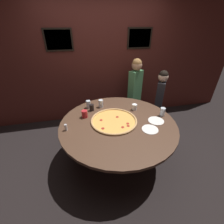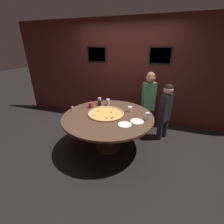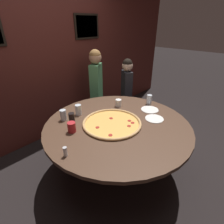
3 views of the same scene
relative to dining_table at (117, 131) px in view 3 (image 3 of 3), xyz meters
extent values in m
plane|color=black|center=(0.00, 0.00, -0.62)|extent=(24.00, 24.00, 0.00)
cube|color=#4C1E19|center=(0.00, 1.47, 0.68)|extent=(6.40, 0.06, 2.60)
cube|color=black|center=(0.80, 1.43, 1.13)|extent=(0.52, 0.02, 0.40)
cube|color=slate|center=(0.80, 1.42, 1.13)|extent=(0.46, 0.01, 0.34)
cylinder|color=#4C3323|center=(0.00, 0.00, 0.10)|extent=(1.74, 1.74, 0.04)
cylinder|color=#4C3323|center=(0.00, 0.00, -0.27)|extent=(0.16, 0.16, 0.70)
cylinder|color=#4C3323|center=(0.00, 0.00, -0.60)|extent=(0.52, 0.52, 0.04)
cylinder|color=#E5A84C|center=(-0.06, 0.04, 0.12)|extent=(0.66, 0.66, 0.01)
torus|color=tan|center=(-0.06, 0.04, 0.13)|extent=(0.70, 0.70, 0.03)
cylinder|color=#A8281E|center=(0.02, 0.12, 0.13)|extent=(0.04, 0.04, 0.00)
cylinder|color=#A8281E|center=(-0.25, -0.12, 0.13)|extent=(0.04, 0.04, 0.00)
cylinder|color=#A8281E|center=(0.03, -0.15, 0.13)|extent=(0.04, 0.04, 0.00)
cylinder|color=#A8281E|center=(-0.24, 0.09, 0.13)|extent=(0.04, 0.04, 0.00)
cylinder|color=#A8281E|center=(0.13, -0.08, 0.13)|extent=(0.04, 0.04, 0.00)
cylinder|color=#A8281E|center=(0.11, -0.14, 0.13)|extent=(0.04, 0.04, 0.00)
cylinder|color=#B22328|center=(-0.48, 0.25, 0.17)|extent=(0.09, 0.09, 0.12)
cylinder|color=black|center=(-0.35, 0.43, 0.17)|extent=(0.07, 0.07, 0.11)
cylinder|color=silver|center=(-0.18, 0.52, 0.18)|extent=(0.08, 0.08, 0.14)
cylinder|color=white|center=(0.37, 0.30, 0.17)|extent=(0.08, 0.08, 0.10)
cylinder|color=silver|center=(0.73, 0.02, 0.19)|extent=(0.08, 0.08, 0.14)
cylinder|color=silver|center=(-0.39, 0.54, 0.18)|extent=(0.07, 0.07, 0.14)
cylinder|color=white|center=(0.39, -0.27, 0.12)|extent=(0.23, 0.23, 0.01)
cylinder|color=white|center=(0.57, -0.09, 0.12)|extent=(0.24, 0.24, 0.01)
cylinder|color=silver|center=(-0.75, -0.04, 0.16)|extent=(0.04, 0.04, 0.08)
cylinder|color=#B7B7BC|center=(-0.75, -0.04, 0.21)|extent=(0.04, 0.04, 0.01)
cylinder|color=#232328|center=(1.11, 0.79, -0.41)|extent=(0.16, 0.16, 0.44)
cylinder|color=#232328|center=(1.00, 0.63, -0.41)|extent=(0.16, 0.16, 0.44)
cube|color=#232328|center=(1.06, 0.71, 0.12)|extent=(0.26, 0.30, 0.61)
sphere|color=beige|center=(1.06, 0.71, 0.52)|extent=(0.19, 0.19, 0.19)
sphere|color=black|center=(1.06, 0.71, 0.55)|extent=(0.17, 0.17, 0.17)
cylinder|color=#232328|center=(0.75, 1.15, -0.38)|extent=(0.18, 0.18, 0.49)
cylinder|color=#232328|center=(0.56, 1.03, -0.38)|extent=(0.18, 0.18, 0.49)
cube|color=#4C8C59|center=(0.66, 1.09, 0.21)|extent=(0.33, 0.29, 0.69)
sphere|color=tan|center=(0.66, 1.09, 0.66)|extent=(0.21, 0.21, 0.21)
sphere|color=#9E703D|center=(0.66, 1.09, 0.70)|extent=(0.20, 0.20, 0.20)
camera|label=1|loc=(-0.48, -1.79, 1.41)|focal=24.00mm
camera|label=2|loc=(0.87, -2.45, 1.34)|focal=24.00mm
camera|label=3|loc=(-1.36, -1.18, 1.21)|focal=28.00mm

